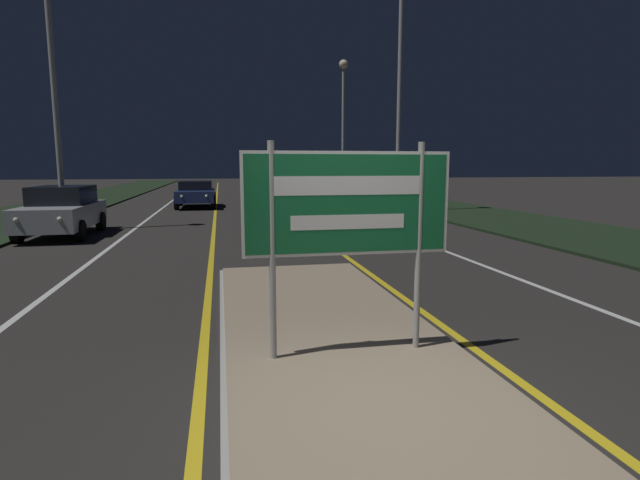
# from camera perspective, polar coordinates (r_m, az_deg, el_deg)

# --- Properties ---
(ground_plane) EXTENTS (160.00, 160.00, 0.00)m
(ground_plane) POSITION_cam_1_polar(r_m,az_deg,el_deg) (4.43, 7.98, -20.41)
(ground_plane) COLOR #282623
(median_island) EXTENTS (2.74, 9.88, 0.10)m
(median_island) POSITION_cam_1_polar(r_m,az_deg,el_deg) (5.66, 3.06, -13.22)
(median_island) COLOR #999993
(median_island) RESTS_ON ground_plane
(verge_left) EXTENTS (5.00, 100.00, 0.08)m
(verge_left) POSITION_cam_1_polar(r_m,az_deg,el_deg) (25.11, -30.31, 2.56)
(verge_left) COLOR black
(verge_left) RESTS_ON ground_plane
(verge_right) EXTENTS (5.00, 100.00, 0.08)m
(verge_right) POSITION_cam_1_polar(r_m,az_deg,el_deg) (26.09, 13.26, 3.68)
(verge_right) COLOR black
(verge_right) RESTS_ON ground_plane
(centre_line_yellow_left) EXTENTS (0.12, 70.00, 0.01)m
(centre_line_yellow_left) POSITION_cam_1_polar(r_m,az_deg,el_deg) (28.73, -11.79, 4.08)
(centre_line_yellow_left) COLOR gold
(centre_line_yellow_left) RESTS_ON ground_plane
(centre_line_yellow_right) EXTENTS (0.12, 70.00, 0.01)m
(centre_line_yellow_right) POSITION_cam_1_polar(r_m,az_deg,el_deg) (28.87, -5.57, 4.24)
(centre_line_yellow_right) COLOR gold
(centre_line_yellow_right) RESTS_ON ground_plane
(lane_line_white_left) EXTENTS (0.12, 70.00, 0.01)m
(lane_line_white_left) POSITION_cam_1_polar(r_m,az_deg,el_deg) (28.87, -17.05, 3.91)
(lane_line_white_left) COLOR silver
(lane_line_white_left) RESTS_ON ground_plane
(lane_line_white_right) EXTENTS (0.12, 70.00, 0.01)m
(lane_line_white_right) POSITION_cam_1_polar(r_m,az_deg,el_deg) (29.25, -0.41, 4.34)
(lane_line_white_right) COLOR silver
(lane_line_white_right) RESTS_ON ground_plane
(edge_line_white_left) EXTENTS (0.10, 70.00, 0.01)m
(edge_line_white_left) POSITION_cam_1_polar(r_m,az_deg,el_deg) (29.32, -22.90, 3.68)
(edge_line_white_left) COLOR silver
(edge_line_white_left) RESTS_ON ground_plane
(edge_line_white_right) EXTENTS (0.10, 70.00, 0.01)m
(edge_line_white_right) POSITION_cam_1_polar(r_m,az_deg,el_deg) (29.96, 5.25, 4.40)
(edge_line_white_right) COLOR silver
(edge_line_white_right) RESTS_ON ground_plane
(highway_sign) EXTENTS (2.24, 0.07, 2.28)m
(highway_sign) POSITION_cam_1_polar(r_m,az_deg,el_deg) (5.27, 3.22, 3.38)
(highway_sign) COLOR #9E9E99
(highway_sign) RESTS_ON median_island
(streetlight_left_near) EXTENTS (0.56, 0.56, 8.51)m
(streetlight_left_near) POSITION_cam_1_polar(r_m,az_deg,el_deg) (18.72, -28.38, 18.56)
(streetlight_left_near) COLOR #9E9E99
(streetlight_left_near) RESTS_ON ground_plane
(streetlight_right_near) EXTENTS (0.62, 0.62, 10.14)m
(streetlight_right_near) POSITION_cam_1_polar(r_m,az_deg,el_deg) (23.19, 9.16, 20.56)
(streetlight_right_near) COLOR #9E9E99
(streetlight_right_near) RESTS_ON ground_plane
(streetlight_right_far) EXTENTS (0.58, 0.58, 8.85)m
(streetlight_right_far) POSITION_cam_1_polar(r_m,az_deg,el_deg) (33.50, 2.67, 15.12)
(streetlight_right_far) COLOR #9E9E99
(streetlight_right_far) RESTS_ON ground_plane
(car_receding_0) EXTENTS (1.88, 4.37, 1.47)m
(car_receding_0) POSITION_cam_1_polar(r_m,az_deg,el_deg) (15.50, 3.14, 3.53)
(car_receding_0) COLOR #4C514C
(car_receding_0) RESTS_ON ground_plane
(car_receding_1) EXTENTS (2.01, 4.36, 1.34)m
(car_receding_1) POSITION_cam_1_polar(r_m,az_deg,el_deg) (25.98, 5.12, 5.35)
(car_receding_1) COLOR maroon
(car_receding_1) RESTS_ON ground_plane
(car_receding_2) EXTENTS (1.98, 4.28, 1.52)m
(car_receding_2) POSITION_cam_1_polar(r_m,az_deg,el_deg) (38.81, -5.45, 6.50)
(car_receding_2) COLOR navy
(car_receding_2) RESTS_ON ground_plane
(car_receding_3) EXTENTS (1.90, 4.78, 1.33)m
(car_receding_3) POSITION_cam_1_polar(r_m,az_deg,el_deg) (50.35, -6.76, 6.83)
(car_receding_3) COLOR #B7B7BC
(car_receding_3) RESTS_ON ground_plane
(car_approaching_0) EXTENTS (1.85, 4.15, 1.51)m
(car_approaching_0) POSITION_cam_1_polar(r_m,az_deg,el_deg) (17.13, -27.39, 3.01)
(car_approaching_0) COLOR #B7B7BC
(car_approaching_0) RESTS_ON ground_plane
(car_approaching_1) EXTENTS (1.97, 4.22, 1.34)m
(car_approaching_1) POSITION_cam_1_polar(r_m,az_deg,el_deg) (26.53, -13.98, 5.22)
(car_approaching_1) COLOR navy
(car_approaching_1) RESTS_ON ground_plane
(warning_sign) EXTENTS (0.60, 0.06, 2.17)m
(warning_sign) POSITION_cam_1_polar(r_m,az_deg,el_deg) (25.01, 13.19, 6.59)
(warning_sign) COLOR #9E9E99
(warning_sign) RESTS_ON verge_right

